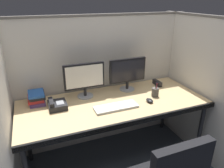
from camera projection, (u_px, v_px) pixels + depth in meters
cubicle_partition_rear at (100, 82)px, 2.52m from camera, size 2.21×0.06×1.57m
cubicle_partition_left at (6, 122)px, 1.72m from camera, size 0.06×1.41×1.57m
cubicle_partition_right at (198, 87)px, 2.39m from camera, size 0.06×1.41×1.57m
desk at (114, 107)px, 2.17m from camera, size 1.90×0.80×0.74m
monitor_left at (84, 78)px, 2.19m from camera, size 0.43×0.17×0.37m
monitor_right at (128, 72)px, 2.36m from camera, size 0.43×0.17×0.37m
keyboard_main at (116, 107)px, 2.04m from camera, size 0.43×0.15×0.02m
computer_mouse at (150, 101)px, 2.15m from camera, size 0.06×0.10×0.04m
red_stapler at (157, 83)px, 2.56m from camera, size 0.04×0.15×0.06m
book_stack at (37, 98)px, 2.11m from camera, size 0.16×0.22×0.12m
pen_cup at (155, 92)px, 2.27m from camera, size 0.08×0.08×0.16m
desk_phone at (57, 105)px, 2.03m from camera, size 0.17×0.19×0.09m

